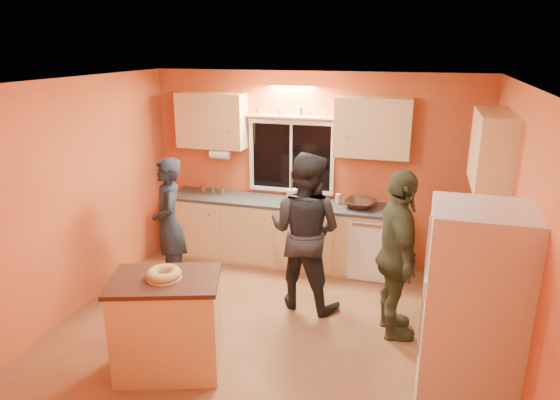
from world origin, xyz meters
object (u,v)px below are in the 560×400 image
(island, at_px, (168,324))
(person_left, at_px, (169,223))
(person_right, at_px, (398,256))
(refrigerator, at_px, (471,317))
(person_center, at_px, (305,231))

(island, height_order, person_left, person_left)
(person_right, bearing_deg, island, 106.54)
(island, xyz_separation_m, person_right, (1.97, 1.19, 0.42))
(island, height_order, person_right, person_right)
(person_left, bearing_deg, person_right, 49.71)
(refrigerator, relative_size, island, 1.60)
(person_center, xyz_separation_m, person_right, (1.04, -0.35, -0.02))
(island, distance_m, person_right, 2.34)
(refrigerator, xyz_separation_m, person_right, (-0.62, 1.07, -0.01))
(island, distance_m, person_left, 1.81)
(person_left, xyz_separation_m, person_right, (2.77, -0.39, 0.07))
(refrigerator, height_order, person_center, person_center)
(person_left, bearing_deg, refrigerator, 34.42)
(person_center, bearing_deg, person_right, 173.10)
(person_center, bearing_deg, island, 71.05)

